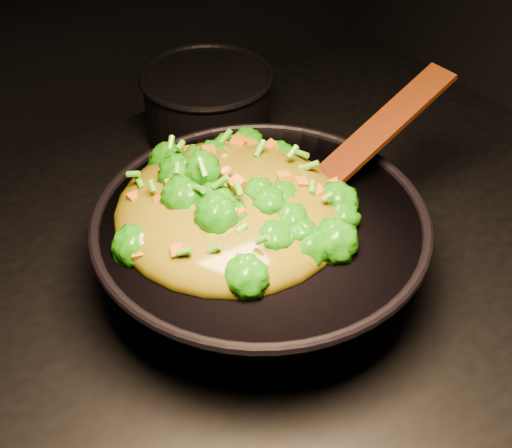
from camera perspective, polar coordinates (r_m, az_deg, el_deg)
wok at (r=0.91m, az=0.36°, el=-2.33°), size 0.48×0.48×0.11m
stir_fry at (r=0.85m, az=-2.11°, el=3.23°), size 0.33×0.33×0.10m
spatula at (r=0.94m, az=9.08°, el=6.73°), size 0.27×0.06×0.11m
back_pot at (r=1.20m, az=-3.88°, el=9.49°), size 0.22×0.22×0.12m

